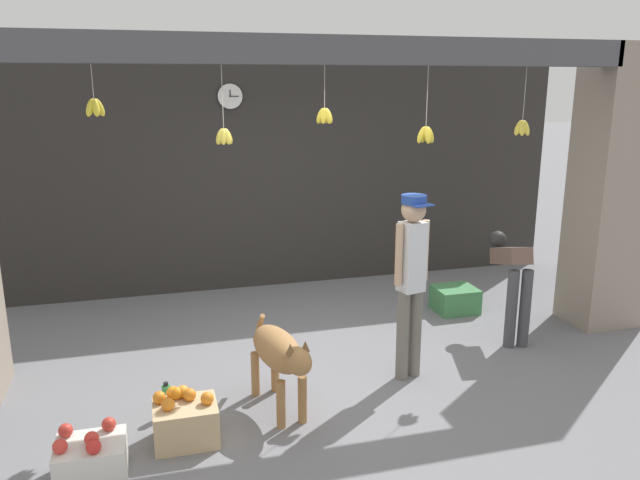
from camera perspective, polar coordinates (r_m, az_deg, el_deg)
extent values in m
plane|color=slate|center=(5.93, 0.98, -11.43)|extent=(60.00, 60.00, 0.00)
cube|color=#2D2B28|center=(7.90, -4.24, 6.27)|extent=(7.63, 0.12, 2.95)
cube|color=gray|center=(7.25, 25.12, 4.23)|extent=(0.70, 0.60, 2.95)
cube|color=#4C4C51|center=(5.46, 0.74, 16.97)|extent=(5.73, 0.24, 0.24)
cylinder|color=#B2AD99|center=(5.27, -20.11, 13.49)|extent=(0.01, 0.01, 0.26)
ellipsoid|color=yellow|center=(5.27, -19.50, 11.36)|extent=(0.10, 0.05, 0.15)
ellipsoid|color=yellow|center=(5.31, -19.76, 11.35)|extent=(0.07, 0.10, 0.16)
ellipsoid|color=yellow|center=(5.30, -20.24, 11.31)|extent=(0.09, 0.08, 0.16)
ellipsoid|color=yellow|center=(5.25, -20.28, 11.29)|extent=(0.09, 0.08, 0.16)
ellipsoid|color=yellow|center=(5.23, -19.81, 11.32)|extent=(0.07, 0.10, 0.16)
cylinder|color=#B2AD99|center=(5.28, -8.91, 12.81)|extent=(0.01, 0.01, 0.51)
ellipsoid|color=yellow|center=(5.30, -8.38, 9.36)|extent=(0.10, 0.05, 0.15)
ellipsoid|color=yellow|center=(5.33, -8.57, 9.38)|extent=(0.08, 0.09, 0.15)
ellipsoid|color=yellow|center=(5.33, -8.91, 9.37)|extent=(0.06, 0.09, 0.15)
ellipsoid|color=yellow|center=(5.31, -9.15, 9.34)|extent=(0.09, 0.07, 0.15)
ellipsoid|color=yellow|center=(5.28, -9.11, 9.31)|extent=(0.09, 0.07, 0.15)
ellipsoid|color=yellow|center=(5.26, -8.82, 9.31)|extent=(0.06, 0.09, 0.15)
ellipsoid|color=yellow|center=(5.27, -8.49, 9.33)|extent=(0.08, 0.09, 0.15)
cylinder|color=#B2AD99|center=(5.47, 0.42, 13.84)|extent=(0.01, 0.01, 0.36)
ellipsoid|color=yellow|center=(5.49, 0.80, 11.29)|extent=(0.10, 0.05, 0.15)
ellipsoid|color=yellow|center=(5.51, 0.51, 11.31)|extent=(0.08, 0.09, 0.16)
ellipsoid|color=yellow|center=(5.50, 0.14, 11.30)|extent=(0.08, 0.09, 0.16)
ellipsoid|color=yellow|center=(5.47, 0.04, 11.28)|extent=(0.10, 0.05, 0.15)
ellipsoid|color=yellow|center=(5.44, 0.32, 11.27)|extent=(0.08, 0.09, 0.16)
ellipsoid|color=yellow|center=(5.45, 0.70, 11.27)|extent=(0.08, 0.09, 0.16)
cylinder|color=#B2AD99|center=(5.75, 9.78, 12.81)|extent=(0.01, 0.01, 0.53)
ellipsoid|color=yellow|center=(5.78, 10.01, 9.46)|extent=(0.11, 0.06, 0.17)
ellipsoid|color=yellow|center=(5.80, 9.46, 9.50)|extent=(0.06, 0.11, 0.17)
ellipsoid|color=yellow|center=(5.75, 9.26, 9.46)|extent=(0.11, 0.06, 0.17)
ellipsoid|color=yellow|center=(5.73, 9.81, 9.42)|extent=(0.06, 0.11, 0.17)
cylinder|color=#B2AD99|center=(6.26, 18.22, 12.60)|extent=(0.01, 0.01, 0.49)
ellipsoid|color=yellow|center=(6.30, 18.30, 9.72)|extent=(0.10, 0.06, 0.16)
ellipsoid|color=yellow|center=(6.32, 17.98, 9.75)|extent=(0.08, 0.10, 0.17)
ellipsoid|color=yellow|center=(6.30, 17.67, 9.76)|extent=(0.08, 0.10, 0.17)
ellipsoid|color=yellow|center=(6.26, 17.69, 9.74)|extent=(0.10, 0.06, 0.16)
ellipsoid|color=yellow|center=(6.24, 18.01, 9.70)|extent=(0.08, 0.10, 0.17)
ellipsoid|color=yellow|center=(6.26, 18.32, 9.69)|extent=(0.08, 0.10, 0.17)
ellipsoid|color=#9E7042|center=(5.03, -3.94, -9.87)|extent=(0.43, 0.79, 0.30)
cylinder|color=#9E7042|center=(4.97, -1.62, -14.36)|extent=(0.07, 0.07, 0.39)
cylinder|color=#9E7042|center=(4.91, -3.59, -14.77)|extent=(0.07, 0.07, 0.39)
cylinder|color=#9E7042|center=(5.44, -4.13, -11.74)|extent=(0.07, 0.07, 0.39)
cylinder|color=#9E7042|center=(5.38, -5.94, -12.08)|extent=(0.07, 0.07, 0.39)
ellipsoid|color=#9E7042|center=(4.66, -2.02, -11.00)|extent=(0.24, 0.30, 0.20)
cone|color=brown|center=(4.63, -1.35, -9.67)|extent=(0.07, 0.07, 0.08)
cone|color=brown|center=(4.59, -2.73, -9.92)|extent=(0.07, 0.07, 0.08)
cylinder|color=#9E7042|center=(5.37, -5.60, -7.94)|extent=(0.08, 0.23, 0.30)
cylinder|color=#6B665B|center=(5.67, 8.69, -8.38)|extent=(0.11, 0.11, 0.81)
cylinder|color=#6B665B|center=(5.58, 7.56, -8.68)|extent=(0.11, 0.11, 0.81)
cube|color=silver|center=(5.39, 8.40, -1.54)|extent=(0.24, 0.22, 0.61)
cylinder|color=tan|center=(5.47, 9.56, -0.96)|extent=(0.06, 0.06, 0.54)
cylinder|color=tan|center=(5.30, 7.23, -1.37)|extent=(0.06, 0.06, 0.54)
sphere|color=tan|center=(5.29, 8.56, 2.74)|extent=(0.21, 0.21, 0.21)
cylinder|color=#234299|center=(5.28, 8.59, 3.69)|extent=(0.21, 0.21, 0.07)
cube|color=#234299|center=(5.20, 9.30, 3.16)|extent=(0.20, 0.16, 0.01)
cylinder|color=#424247|center=(6.46, 17.09, -6.07)|extent=(0.11, 0.11, 0.79)
cylinder|color=#424247|center=(6.52, 18.23, -5.98)|extent=(0.11, 0.11, 0.79)
cube|color=brown|center=(6.58, 17.04, -1.38)|extent=(0.31, 0.61, 0.31)
sphere|color=black|center=(6.89, 15.91, 0.02)|extent=(0.19, 0.19, 0.19)
cube|color=tan|center=(4.86, -12.16, -16.05)|extent=(0.46, 0.37, 0.30)
sphere|color=orange|center=(4.87, -12.99, -13.49)|extent=(0.10, 0.10, 0.10)
sphere|color=orange|center=(4.88, -12.44, -13.39)|extent=(0.10, 0.10, 0.10)
sphere|color=orange|center=(4.84, -14.48, -13.78)|extent=(0.10, 0.10, 0.10)
sphere|color=orange|center=(4.73, -13.73, -14.40)|extent=(0.10, 0.10, 0.10)
sphere|color=orange|center=(4.88, -13.31, -13.43)|extent=(0.10, 0.10, 0.10)
sphere|color=orange|center=(4.75, -10.28, -14.07)|extent=(0.10, 0.10, 0.10)
sphere|color=orange|center=(4.83, -11.83, -13.68)|extent=(0.10, 0.10, 0.10)
cube|color=silver|center=(4.66, -20.16, -18.35)|extent=(0.45, 0.37, 0.26)
sphere|color=red|center=(4.54, -22.68, -17.02)|extent=(0.10, 0.10, 0.10)
sphere|color=red|center=(4.71, -22.24, -15.82)|extent=(0.10, 0.10, 0.10)
sphere|color=red|center=(4.68, -18.75, -15.66)|extent=(0.10, 0.10, 0.10)
sphere|color=red|center=(4.47, -20.00, -17.35)|extent=(0.10, 0.10, 0.10)
sphere|color=red|center=(4.56, -20.15, -16.69)|extent=(0.10, 0.10, 0.10)
cube|color=#42844C|center=(7.37, 12.23, -5.32)|extent=(0.47, 0.42, 0.28)
cylinder|color=#38934C|center=(5.23, -13.83, -14.07)|extent=(0.07, 0.07, 0.26)
cylinder|color=black|center=(5.16, -13.92, -12.67)|extent=(0.04, 0.04, 0.03)
cylinder|color=black|center=(7.67, -8.23, 12.88)|extent=(0.31, 0.01, 0.31)
cylinder|color=white|center=(7.66, -8.22, 12.88)|extent=(0.29, 0.02, 0.29)
cube|color=black|center=(7.65, -8.22, 13.12)|extent=(0.01, 0.01, 0.08)
cube|color=black|center=(7.66, -7.88, 12.89)|extent=(0.11, 0.01, 0.01)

